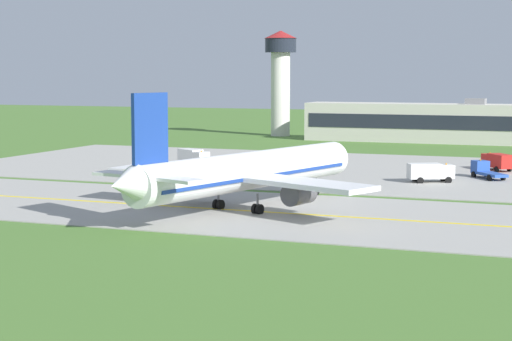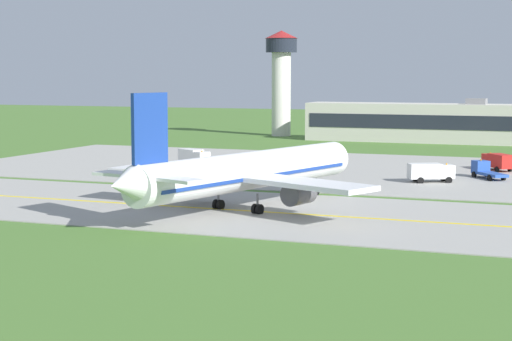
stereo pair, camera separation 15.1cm
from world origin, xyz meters
TOP-DOWN VIEW (x-y plane):
  - ground_plane at (0.00, 0.00)m, footprint 500.00×500.00m
  - taxiway_strip at (0.00, 0.00)m, footprint 240.00×28.00m
  - apron_pad at (10.00, 42.00)m, footprint 140.00×52.00m
  - taxiway_centreline at (0.00, 0.00)m, footprint 220.00×0.60m
  - airplane_lead at (-0.40, 0.86)m, footprint 31.94×38.98m
  - service_truck_baggage at (20.71, 48.72)m, footprint 5.19×6.06m
  - service_truck_fuel at (20.07, 38.49)m, footprint 5.51×6.33m
  - service_truck_catering at (-24.49, 39.04)m, footprint 6.22×4.78m
  - service_truck_pushback at (13.82, 31.16)m, footprint 6.26×4.62m
  - terminal_building at (1.11, 99.91)m, footprint 50.90×9.23m
  - control_tower at (-33.70, 106.18)m, footprint 7.60×7.60m

SIDE VIEW (x-z plane):
  - ground_plane at x=0.00m, z-range 0.00..0.00m
  - taxiway_strip at x=0.00m, z-range 0.00..0.10m
  - apron_pad at x=10.00m, z-range 0.00..0.10m
  - taxiway_centreline at x=0.00m, z-range 0.10..0.11m
  - service_truck_fuel at x=20.07m, z-range -0.11..2.48m
  - service_truck_baggage at x=20.71m, z-range 0.23..2.83m
  - service_truck_catering at x=-24.49m, z-range 0.23..2.83m
  - service_truck_pushback at x=13.82m, z-range 0.23..2.83m
  - terminal_building at x=1.11m, z-range -0.57..8.75m
  - airplane_lead at x=-0.40m, z-range -2.22..10.48m
  - control_tower at x=-33.70m, z-range 2.62..26.85m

